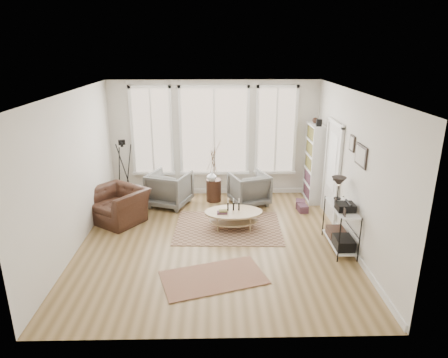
{
  "coord_description": "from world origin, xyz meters",
  "views": [
    {
      "loc": [
        0.04,
        -7.09,
        3.69
      ],
      "look_at": [
        0.2,
        0.6,
        1.1
      ],
      "focal_mm": 32.0,
      "sensor_mm": 36.0,
      "label": 1
    }
  ],
  "objects_px": {
    "bookcase": "(314,163)",
    "accent_chair": "(118,205)",
    "armchair_left": "(170,189)",
    "armchair_right": "(249,189)",
    "side_table": "(214,172)",
    "coffee_table": "(233,215)",
    "low_shelf": "(341,223)"
  },
  "relations": [
    {
      "from": "coffee_table",
      "to": "side_table",
      "type": "xyz_separation_m",
      "value": [
        -0.41,
        1.59,
        0.44
      ]
    },
    {
      "from": "armchair_right",
      "to": "side_table",
      "type": "distance_m",
      "value": 0.95
    },
    {
      "from": "armchair_left",
      "to": "armchair_right",
      "type": "xyz_separation_m",
      "value": [
        1.91,
        0.04,
        -0.03
      ]
    },
    {
      "from": "armchair_left",
      "to": "armchair_right",
      "type": "height_order",
      "value": "armchair_left"
    },
    {
      "from": "bookcase",
      "to": "accent_chair",
      "type": "distance_m",
      "value": 4.74
    },
    {
      "from": "coffee_table",
      "to": "side_table",
      "type": "distance_m",
      "value": 1.7
    },
    {
      "from": "bookcase",
      "to": "side_table",
      "type": "bearing_deg",
      "value": -179.15
    },
    {
      "from": "coffee_table",
      "to": "armchair_left",
      "type": "height_order",
      "value": "armchair_left"
    },
    {
      "from": "bookcase",
      "to": "armchair_right",
      "type": "xyz_separation_m",
      "value": [
        -1.6,
        -0.26,
        -0.56
      ]
    },
    {
      "from": "bookcase",
      "to": "low_shelf",
      "type": "height_order",
      "value": "bookcase"
    },
    {
      "from": "low_shelf",
      "to": "side_table",
      "type": "bearing_deg",
      "value": 134.03
    },
    {
      "from": "bookcase",
      "to": "armchair_right",
      "type": "relative_size",
      "value": 2.4
    },
    {
      "from": "bookcase",
      "to": "accent_chair",
      "type": "height_order",
      "value": "bookcase"
    },
    {
      "from": "armchair_right",
      "to": "accent_chair",
      "type": "bearing_deg",
      "value": -2.28
    },
    {
      "from": "accent_chair",
      "to": "side_table",
      "type": "bearing_deg",
      "value": 63.96
    },
    {
      "from": "low_shelf",
      "to": "armchair_left",
      "type": "relative_size",
      "value": 1.42
    },
    {
      "from": "low_shelf",
      "to": "side_table",
      "type": "xyz_separation_m",
      "value": [
        -2.4,
        2.48,
        0.23
      ]
    },
    {
      "from": "coffee_table",
      "to": "accent_chair",
      "type": "distance_m",
      "value": 2.55
    },
    {
      "from": "bookcase",
      "to": "low_shelf",
      "type": "distance_m",
      "value": 2.56
    },
    {
      "from": "coffee_table",
      "to": "accent_chair",
      "type": "xyz_separation_m",
      "value": [
        -2.51,
        0.44,
        0.07
      ]
    },
    {
      "from": "armchair_left",
      "to": "side_table",
      "type": "height_order",
      "value": "side_table"
    },
    {
      "from": "bookcase",
      "to": "coffee_table",
      "type": "bearing_deg",
      "value": -141.51
    },
    {
      "from": "bookcase",
      "to": "armchair_left",
      "type": "relative_size",
      "value": 2.24
    },
    {
      "from": "armchair_right",
      "to": "side_table",
      "type": "bearing_deg",
      "value": -34.23
    },
    {
      "from": "low_shelf",
      "to": "accent_chair",
      "type": "bearing_deg",
      "value": 163.43
    },
    {
      "from": "armchair_left",
      "to": "side_table",
      "type": "distance_m",
      "value": 1.14
    },
    {
      "from": "armchair_left",
      "to": "accent_chair",
      "type": "xyz_separation_m",
      "value": [
        -1.04,
        -0.88,
        -0.05
      ]
    },
    {
      "from": "bookcase",
      "to": "side_table",
      "type": "distance_m",
      "value": 2.47
    },
    {
      "from": "bookcase",
      "to": "accent_chair",
      "type": "xyz_separation_m",
      "value": [
        -4.55,
        -1.18,
        -0.59
      ]
    },
    {
      "from": "bookcase",
      "to": "armchair_right",
      "type": "bearing_deg",
      "value": -170.8
    },
    {
      "from": "armchair_left",
      "to": "armchair_right",
      "type": "distance_m",
      "value": 1.91
    },
    {
      "from": "coffee_table",
      "to": "armchair_right",
      "type": "bearing_deg",
      "value": 72.01
    }
  ]
}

